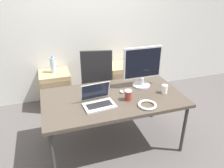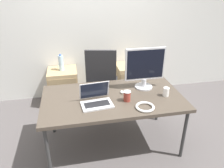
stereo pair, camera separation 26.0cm
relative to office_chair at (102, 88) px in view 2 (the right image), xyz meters
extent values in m
plane|color=#514C4C|center=(0.01, -0.80, -0.43)|extent=(14.00, 14.00, 0.00)
cube|color=silver|center=(0.01, 0.70, 0.87)|extent=(10.00, 0.05, 2.60)
cube|color=#473D33|center=(0.01, -0.80, 0.27)|extent=(1.68, 0.92, 0.04)
cylinder|color=#333333|center=(-0.77, -1.20, -0.09)|extent=(0.04, 0.04, 0.67)
cylinder|color=#333333|center=(0.79, -1.20, -0.09)|extent=(0.04, 0.04, 0.67)
cylinder|color=#333333|center=(-0.77, -0.40, -0.09)|extent=(0.04, 0.04, 0.67)
cylinder|color=#333333|center=(0.79, -0.40, -0.09)|extent=(0.04, 0.04, 0.67)
cylinder|color=#232326|center=(0.02, 0.07, -0.41)|extent=(0.56, 0.56, 0.04)
cylinder|color=gray|center=(0.02, 0.07, -0.17)|extent=(0.05, 0.05, 0.44)
cube|color=#232326|center=(0.02, 0.07, 0.05)|extent=(0.57, 0.57, 0.07)
cube|color=#232326|center=(-0.04, -0.19, 0.38)|extent=(0.44, 0.13, 0.60)
cube|color=tan|center=(-0.61, 0.44, -0.12)|extent=(0.48, 0.47, 0.61)
cube|color=#977D56|center=(-0.61, 0.20, -0.12)|extent=(0.44, 0.01, 0.49)
cube|color=tan|center=(0.57, 0.44, -0.12)|extent=(0.48, 0.47, 0.61)
cube|color=#977D56|center=(0.57, 0.20, -0.12)|extent=(0.44, 0.01, 0.49)
cylinder|color=silver|center=(-0.61, 0.44, 0.31)|extent=(0.08, 0.08, 0.25)
cylinder|color=#3359B2|center=(-0.61, 0.44, 0.45)|extent=(0.04, 0.04, 0.02)
cube|color=silver|center=(-0.20, -0.96, 0.29)|extent=(0.37, 0.25, 0.02)
cube|color=black|center=(-0.20, -0.96, 0.30)|extent=(0.30, 0.15, 0.00)
cube|color=silver|center=(-0.21, -0.82, 0.41)|extent=(0.35, 0.10, 0.21)
cube|color=black|center=(-0.21, -0.83, 0.41)|extent=(0.32, 0.08, 0.20)
cylinder|color=#B7B7BC|center=(0.45, -0.63, 0.30)|extent=(0.23, 0.23, 0.02)
cylinder|color=#B7B7BC|center=(0.45, -0.63, 0.36)|extent=(0.06, 0.06, 0.10)
cube|color=#B7B7BC|center=(0.45, -0.63, 0.61)|extent=(0.51, 0.03, 0.41)
cube|color=black|center=(0.45, -0.65, 0.61)|extent=(0.47, 0.00, 0.37)
ellipsoid|color=silver|center=(0.14, -0.73, 0.30)|extent=(0.04, 0.06, 0.03)
cylinder|color=white|center=(0.64, -0.90, 0.34)|extent=(0.07, 0.07, 0.11)
cylinder|color=maroon|center=(0.15, -0.92, 0.34)|extent=(0.08, 0.08, 0.12)
cylinder|color=white|center=(0.15, -0.92, 0.41)|extent=(0.09, 0.09, 0.01)
torus|color=white|center=(0.31, -1.11, 0.30)|extent=(0.21, 0.21, 0.03)
camera|label=1|loc=(-0.70, -2.98, 1.58)|focal=35.00mm
camera|label=2|loc=(-0.45, -3.05, 1.58)|focal=35.00mm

